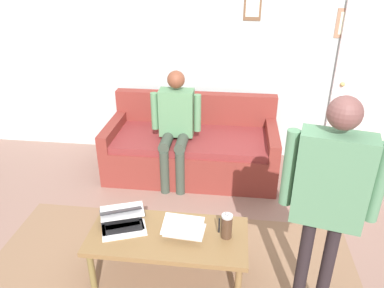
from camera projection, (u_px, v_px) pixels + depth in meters
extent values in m
plane|color=#8F6B60|center=(188.00, 269.00, 3.12)|extent=(7.68, 7.68, 0.00)
cube|color=#88664C|center=(167.00, 284.00, 2.97)|extent=(3.09, 1.82, 0.01)
cube|color=silver|center=(211.00, 50.00, 4.47)|extent=(7.04, 0.10, 2.70)
cube|color=brown|center=(253.00, 4.00, 4.14)|extent=(0.20, 0.02, 0.35)
cube|color=silver|center=(253.00, 4.00, 4.14)|extent=(0.15, 0.00, 0.26)
cube|color=#A6785C|center=(351.00, 23.00, 4.11)|extent=(0.31, 0.02, 0.32)
cube|color=silver|center=(351.00, 23.00, 4.10)|extent=(0.24, 0.00, 0.24)
cube|color=silver|center=(370.00, 84.00, 4.34)|extent=(0.82, 0.05, 2.05)
sphere|color=tan|center=(343.00, 84.00, 4.34)|extent=(0.06, 0.06, 0.06)
cube|color=maroon|center=(191.00, 157.00, 4.44)|extent=(1.96, 0.92, 0.42)
cube|color=maroon|center=(191.00, 139.00, 4.31)|extent=(1.72, 0.84, 0.08)
cube|color=maroon|center=(195.00, 111.00, 4.59)|extent=(1.96, 0.14, 0.46)
cube|color=maroon|center=(272.00, 138.00, 4.20)|extent=(0.12, 0.92, 0.20)
cube|color=maroon|center=(114.00, 129.00, 4.40)|extent=(0.12, 0.92, 0.20)
cube|color=brown|center=(168.00, 236.00, 2.88)|extent=(1.23, 0.57, 0.04)
cylinder|color=olive|center=(238.00, 286.00, 2.72)|extent=(0.05, 0.05, 0.39)
cylinder|color=olive|center=(92.00, 272.00, 2.84)|extent=(0.05, 0.05, 0.39)
cylinder|color=brown|center=(239.00, 244.00, 3.12)|extent=(0.05, 0.05, 0.39)
cylinder|color=olive|center=(111.00, 233.00, 3.24)|extent=(0.05, 0.05, 0.39)
cube|color=#28282D|center=(122.00, 225.00, 2.97)|extent=(0.38, 0.33, 0.01)
cube|color=black|center=(122.00, 222.00, 2.98)|extent=(0.30, 0.23, 0.00)
cube|color=#28282D|center=(120.00, 209.00, 2.98)|extent=(0.37, 0.30, 0.09)
cube|color=silver|center=(120.00, 210.00, 2.98)|extent=(0.34, 0.27, 0.08)
cube|color=silver|center=(185.00, 230.00, 2.91)|extent=(0.32, 0.23, 0.01)
cube|color=black|center=(184.00, 231.00, 2.89)|extent=(0.27, 0.14, 0.00)
cube|color=silver|center=(183.00, 226.00, 2.80)|extent=(0.32, 0.21, 0.07)
cube|color=#1E2433|center=(183.00, 226.00, 2.80)|extent=(0.29, 0.19, 0.06)
cube|color=silver|center=(124.00, 230.00, 2.91)|extent=(0.39, 0.31, 0.01)
cube|color=black|center=(124.00, 228.00, 2.92)|extent=(0.31, 0.21, 0.00)
cube|color=silver|center=(122.00, 211.00, 2.95)|extent=(0.38, 0.30, 0.02)
cube|color=#2D281C|center=(122.00, 212.00, 2.95)|extent=(0.35, 0.27, 0.01)
cylinder|color=#4C3323|center=(227.00, 227.00, 2.81)|extent=(0.08, 0.08, 0.18)
cylinder|color=#B7B7BC|center=(227.00, 216.00, 2.76)|extent=(0.09, 0.09, 0.02)
sphere|color=#B2B2B7|center=(227.00, 214.00, 2.75)|extent=(0.03, 0.03, 0.03)
cube|color=black|center=(219.00, 225.00, 2.81)|extent=(0.01, 0.01, 0.13)
cylinder|color=black|center=(326.00, 273.00, 2.52)|extent=(0.09, 0.09, 0.85)
cylinder|color=black|center=(302.00, 267.00, 2.57)|extent=(0.09, 0.09, 0.85)
cube|color=#558662|center=(332.00, 180.00, 2.22)|extent=(0.46, 0.28, 0.60)
cylinder|color=#558662|center=(379.00, 183.00, 2.13)|extent=(0.10, 0.10, 0.51)
cylinder|color=#558662|center=(289.00, 168.00, 2.28)|extent=(0.10, 0.10, 0.51)
sphere|color=brown|center=(345.00, 113.00, 2.03)|extent=(0.19, 0.19, 0.19)
cylinder|color=#3C463B|center=(180.00, 173.00, 4.02)|extent=(0.10, 0.10, 0.50)
cylinder|color=#3C463B|center=(165.00, 172.00, 4.04)|extent=(0.10, 0.10, 0.50)
cylinder|color=#3C463B|center=(182.00, 141.00, 4.05)|extent=(0.12, 0.40, 0.12)
cylinder|color=#3C463B|center=(167.00, 140.00, 4.07)|extent=(0.12, 0.40, 0.12)
cube|color=#598C61|center=(177.00, 113.00, 4.10)|extent=(0.37, 0.20, 0.52)
cylinder|color=#598C61|center=(198.00, 113.00, 4.02)|extent=(0.08, 0.08, 0.42)
cylinder|color=#598C61|center=(155.00, 111.00, 4.07)|extent=(0.08, 0.08, 0.42)
sphere|color=brown|center=(176.00, 80.00, 3.93)|extent=(0.19, 0.19, 0.19)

